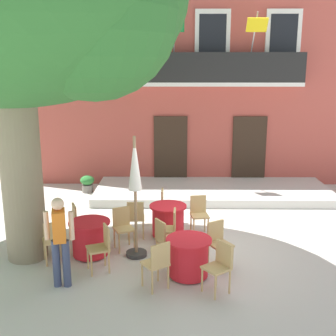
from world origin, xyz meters
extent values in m
plane|color=beige|center=(0.00, 0.00, 0.00)|extent=(120.00, 120.00, 0.00)
cube|color=#B24C42|center=(0.56, 7.00, 3.75)|extent=(13.00, 4.00, 7.50)
cube|color=#332319|center=(-0.74, 4.97, 1.15)|extent=(1.10, 0.08, 2.30)
cube|color=#332319|center=(1.86, 4.97, 1.15)|extent=(1.10, 0.08, 2.30)
cube|color=silver|center=(-1.64, 4.96, 4.65)|extent=(1.10, 0.08, 1.90)
cube|color=black|center=(-1.64, 4.93, 4.65)|extent=(0.84, 0.04, 1.60)
cube|color=silver|center=(0.56, 4.96, 4.65)|extent=(1.10, 0.08, 1.90)
cube|color=black|center=(0.56, 4.93, 4.65)|extent=(0.84, 0.04, 1.60)
cube|color=silver|center=(2.76, 4.96, 4.65)|extent=(1.10, 0.08, 1.90)
cube|color=black|center=(2.76, 4.93, 4.65)|extent=(0.84, 0.04, 1.60)
cube|color=silver|center=(0.56, 4.67, 3.34)|extent=(5.60, 0.65, 0.12)
cube|color=black|center=(0.56, 4.38, 3.85)|extent=(5.60, 0.06, 0.90)
cylinder|color=#B2B2B7|center=(-0.64, 4.50, 4.75)|extent=(0.04, 0.95, 1.33)
cube|color=#146B2D|center=(-0.64, 4.05, 5.05)|extent=(0.60, 0.29, 0.38)
cylinder|color=#B2B2B7|center=(1.76, 4.50, 4.75)|extent=(0.04, 0.95, 1.33)
cube|color=yellow|center=(1.76, 4.05, 5.05)|extent=(0.60, 0.29, 0.38)
cylinder|color=slate|center=(-1.74, 4.70, 3.53)|extent=(0.35, 0.35, 0.25)
ellipsoid|color=#4C8E38|center=(-1.74, 4.70, 3.85)|extent=(0.46, 0.46, 0.39)
cylinder|color=#995638|center=(-0.59, 4.70, 3.55)|extent=(0.29, 0.29, 0.31)
ellipsoid|color=#2D7533|center=(-0.59, 4.70, 3.87)|extent=(0.38, 0.38, 0.34)
cylinder|color=#995638|center=(0.56, 4.70, 3.52)|extent=(0.35, 0.35, 0.23)
ellipsoid|color=#38843D|center=(0.56, 4.70, 3.77)|extent=(0.46, 0.46, 0.28)
cylinder|color=#47423D|center=(1.71, 4.70, 3.51)|extent=(0.28, 0.28, 0.23)
ellipsoid|color=#2D7533|center=(1.71, 4.70, 3.77)|extent=(0.37, 0.37, 0.29)
cylinder|color=#47423D|center=(2.86, 4.70, 3.54)|extent=(0.35, 0.35, 0.27)
ellipsoid|color=#38843D|center=(2.86, 4.70, 3.92)|extent=(0.46, 0.46, 0.50)
cube|color=silver|center=(0.56, 3.72, 0.12)|extent=(7.15, 2.56, 0.25)
cylinder|color=#7F755B|center=(-3.70, -0.62, 1.64)|extent=(0.81, 0.81, 3.28)
sphere|color=#286028|center=(-2.04, -1.29, 4.77)|extent=(2.99, 2.99, 2.99)
cylinder|color=red|center=(-2.39, -0.56, 0.37)|extent=(0.74, 0.74, 0.68)
cylinder|color=red|center=(-2.39, -0.56, 0.74)|extent=(0.86, 0.86, 0.04)
cylinder|color=#2D2823|center=(-2.39, -0.56, 0.01)|extent=(0.44, 0.44, 0.03)
cylinder|color=tan|center=(-2.59, 0.35, 0.23)|extent=(0.04, 0.04, 0.45)
cylinder|color=tan|center=(-2.46, 0.04, 0.23)|extent=(0.04, 0.04, 0.45)
cylinder|color=tan|center=(-2.91, 0.22, 0.23)|extent=(0.04, 0.04, 0.45)
cylinder|color=tan|center=(-2.77, -0.09, 0.23)|extent=(0.04, 0.04, 0.45)
cube|color=tan|center=(-2.68, 0.13, 0.47)|extent=(0.52, 0.52, 0.04)
cube|color=tan|center=(-2.85, 0.06, 0.70)|extent=(0.18, 0.37, 0.42)
cylinder|color=tan|center=(-3.31, -0.76, 0.23)|extent=(0.04, 0.04, 0.45)
cylinder|color=tan|center=(-3.00, -0.63, 0.23)|extent=(0.04, 0.04, 0.45)
cylinder|color=tan|center=(-3.18, -1.08, 0.23)|extent=(0.04, 0.04, 0.45)
cylinder|color=tan|center=(-2.86, -0.94, 0.23)|extent=(0.04, 0.04, 0.45)
cube|color=tan|center=(-3.09, -0.85, 0.47)|extent=(0.52, 0.52, 0.04)
cube|color=tan|center=(-3.02, -1.02, 0.70)|extent=(0.37, 0.18, 0.42)
cylinder|color=tan|center=(-2.20, -1.48, 0.23)|extent=(0.04, 0.04, 0.45)
cylinder|color=tan|center=(-2.33, -1.16, 0.23)|extent=(0.04, 0.04, 0.45)
cylinder|color=tan|center=(-1.89, -1.35, 0.23)|extent=(0.04, 0.04, 0.45)
cylinder|color=tan|center=(-2.02, -1.03, 0.23)|extent=(0.04, 0.04, 0.45)
cube|color=tan|center=(-2.11, -1.26, 0.47)|extent=(0.52, 0.52, 0.04)
cube|color=tan|center=(-1.94, -1.19, 0.70)|extent=(0.18, 0.37, 0.42)
cylinder|color=tan|center=(-1.49, -0.33, 0.23)|extent=(0.04, 0.04, 0.45)
cylinder|color=tan|center=(-1.80, -0.47, 0.23)|extent=(0.04, 0.04, 0.45)
cylinder|color=tan|center=(-1.63, -0.02, 0.23)|extent=(0.04, 0.04, 0.45)
cylinder|color=tan|center=(-1.94, -0.16, 0.23)|extent=(0.04, 0.04, 0.45)
cube|color=tan|center=(-1.72, -0.24, 0.47)|extent=(0.53, 0.53, 0.04)
cube|color=tan|center=(-1.79, -0.08, 0.70)|extent=(0.36, 0.20, 0.42)
cylinder|color=red|center=(-0.36, -1.44, 0.37)|extent=(0.74, 0.74, 0.68)
cylinder|color=red|center=(-0.36, -1.44, 0.74)|extent=(0.86, 0.86, 0.04)
cylinder|color=#2D2823|center=(-0.36, -1.44, 0.01)|extent=(0.44, 0.44, 0.03)
cylinder|color=tan|center=(-0.70, -0.57, 0.23)|extent=(0.04, 0.04, 0.45)
cylinder|color=tan|center=(-0.52, -0.86, 0.23)|extent=(0.04, 0.04, 0.45)
cylinder|color=tan|center=(-0.99, -0.75, 0.23)|extent=(0.04, 0.04, 0.45)
cylinder|color=tan|center=(-0.81, -1.04, 0.23)|extent=(0.04, 0.04, 0.45)
cube|color=tan|center=(-0.76, -0.81, 0.47)|extent=(0.55, 0.55, 0.04)
cube|color=tan|center=(-0.91, -0.90, 0.70)|extent=(0.23, 0.34, 0.42)
cylinder|color=tan|center=(-1.22, -1.83, 0.23)|extent=(0.04, 0.04, 0.45)
cylinder|color=tan|center=(-0.94, -1.63, 0.23)|extent=(0.04, 0.04, 0.45)
cylinder|color=tan|center=(-1.02, -2.11, 0.23)|extent=(0.04, 0.04, 0.45)
cylinder|color=tan|center=(-0.74, -1.91, 0.23)|extent=(0.04, 0.04, 0.45)
cube|color=tan|center=(-0.98, -1.87, 0.47)|extent=(0.56, 0.56, 0.04)
cube|color=tan|center=(-0.88, -2.02, 0.70)|extent=(0.33, 0.25, 0.42)
cylinder|color=tan|center=(0.06, -2.28, 0.23)|extent=(0.04, 0.04, 0.45)
cylinder|color=tan|center=(-0.15, -2.01, 0.23)|extent=(0.04, 0.04, 0.45)
cylinder|color=tan|center=(0.33, -2.07, 0.23)|extent=(0.04, 0.04, 0.45)
cylinder|color=tan|center=(0.12, -1.80, 0.23)|extent=(0.04, 0.04, 0.45)
cube|color=tan|center=(0.09, -2.04, 0.47)|extent=(0.56, 0.56, 0.04)
cube|color=tan|center=(0.24, -1.93, 0.70)|extent=(0.26, 0.33, 0.42)
cylinder|color=tan|center=(0.51, -1.11, 0.23)|extent=(0.04, 0.04, 0.45)
cylinder|color=tan|center=(0.22, -1.29, 0.23)|extent=(0.04, 0.04, 0.45)
cylinder|color=tan|center=(0.34, -0.82, 0.23)|extent=(0.04, 0.04, 0.45)
cylinder|color=tan|center=(0.05, -1.00, 0.23)|extent=(0.04, 0.04, 0.45)
cube|color=tan|center=(0.28, -1.06, 0.47)|extent=(0.55, 0.55, 0.04)
cube|color=tan|center=(0.19, -0.90, 0.70)|extent=(0.35, 0.23, 0.42)
cylinder|color=red|center=(-0.77, 0.49, 0.37)|extent=(0.74, 0.74, 0.68)
cylinder|color=red|center=(-0.77, 0.49, 0.74)|extent=(0.86, 0.86, 0.04)
cylinder|color=#2D2823|center=(-0.77, 0.49, 0.01)|extent=(0.44, 0.44, 0.03)
cylinder|color=tan|center=(-0.98, -0.42, 0.23)|extent=(0.04, 0.04, 0.45)
cylinder|color=tan|center=(-0.97, -0.08, 0.23)|extent=(0.04, 0.04, 0.45)
cylinder|color=tan|center=(-0.64, -0.43, 0.23)|extent=(0.04, 0.04, 0.45)
cylinder|color=tan|center=(-0.63, -0.09, 0.23)|extent=(0.04, 0.04, 0.45)
cube|color=tan|center=(-0.80, -0.25, 0.47)|extent=(0.42, 0.42, 0.04)
cube|color=tan|center=(-0.62, -0.26, 0.70)|extent=(0.06, 0.38, 0.42)
cylinder|color=tan|center=(0.16, 0.47, 0.23)|extent=(0.04, 0.04, 0.45)
cylinder|color=tan|center=(-0.17, 0.41, 0.23)|extent=(0.04, 0.04, 0.45)
cylinder|color=tan|center=(0.11, 0.80, 0.23)|extent=(0.04, 0.04, 0.45)
cylinder|color=tan|center=(-0.22, 0.75, 0.23)|extent=(0.04, 0.04, 0.45)
cube|color=tan|center=(-0.03, 0.61, 0.47)|extent=(0.46, 0.46, 0.04)
cube|color=tan|center=(-0.06, 0.79, 0.70)|extent=(0.38, 0.10, 0.42)
cylinder|color=tan|center=(-0.57, 1.41, 0.23)|extent=(0.04, 0.04, 0.45)
cylinder|color=tan|center=(-0.58, 1.07, 0.23)|extent=(0.04, 0.04, 0.45)
cylinder|color=tan|center=(-0.91, 1.42, 0.23)|extent=(0.04, 0.04, 0.45)
cylinder|color=tan|center=(-0.92, 1.08, 0.23)|extent=(0.04, 0.04, 0.45)
cube|color=tan|center=(-0.75, 1.24, 0.47)|extent=(0.41, 0.41, 0.04)
cube|color=tan|center=(-0.93, 1.25, 0.70)|extent=(0.05, 0.38, 0.42)
cylinder|color=tan|center=(-1.70, 0.60, 0.23)|extent=(0.04, 0.04, 0.45)
cylinder|color=tan|center=(-1.36, 0.63, 0.23)|extent=(0.04, 0.04, 0.45)
cylinder|color=tan|center=(-1.68, 0.26, 0.23)|extent=(0.04, 0.04, 0.45)
cylinder|color=tan|center=(-1.34, 0.29, 0.23)|extent=(0.04, 0.04, 0.45)
cube|color=tan|center=(-1.52, 0.44, 0.47)|extent=(0.43, 0.43, 0.04)
cube|color=tan|center=(-1.51, 0.27, 0.70)|extent=(0.38, 0.07, 0.42)
cylinder|color=#997A56|center=(-1.43, -0.55, 1.27)|extent=(0.06, 0.06, 2.55)
cylinder|color=#333333|center=(-1.43, -0.55, 0.04)|extent=(0.44, 0.44, 0.08)
cone|color=white|center=(-1.43, -0.55, 2.00)|extent=(0.28, 0.28, 1.10)
cylinder|color=slate|center=(-3.36, 4.02, 0.12)|extent=(0.34, 0.34, 0.25)
ellipsoid|color=#2D7533|center=(-3.36, 4.02, 0.39)|extent=(0.44, 0.44, 0.29)
cylinder|color=#384260|center=(-2.76, -1.83, 0.44)|extent=(0.14, 0.14, 0.89)
cylinder|color=#384260|center=(-2.58, -1.83, 0.44)|extent=(0.14, 0.14, 0.89)
cube|color=orange|center=(-2.67, -1.83, 1.17)|extent=(0.30, 0.38, 0.56)
sphere|color=beige|center=(-2.67, -1.83, 1.57)|extent=(0.22, 0.22, 0.22)
cylinder|color=beige|center=(-2.89, -1.83, 1.17)|extent=(0.09, 0.09, 0.52)
cylinder|color=beige|center=(-2.45, -1.83, 1.17)|extent=(0.09, 0.09, 0.52)
camera|label=1|loc=(-0.68, -8.76, 3.90)|focal=45.08mm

